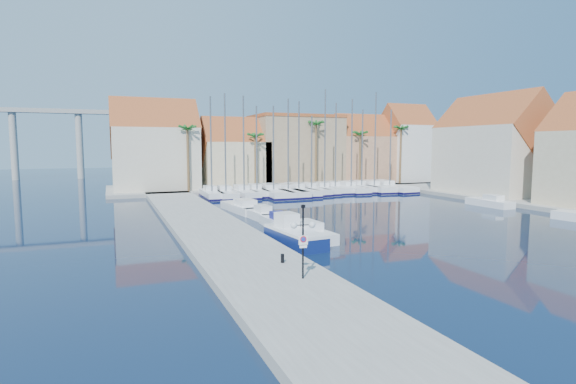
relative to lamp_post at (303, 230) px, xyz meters
name	(u,v)px	position (x,y,z in m)	size (l,w,h in m)	color
ground	(402,260)	(7.83, 2.73, -2.90)	(260.00, 260.00, 0.00)	black
quay_west	(210,228)	(-1.17, 16.23, -2.65)	(6.00, 77.00, 0.50)	gray
shore_north	(279,186)	(17.83, 50.73, -2.65)	(54.00, 16.00, 0.50)	gray
shore_east	(551,203)	(39.83, 17.73, -2.65)	(12.00, 60.00, 0.50)	gray
lamp_post	(303,230)	(0.00, 0.00, 0.00)	(1.23, 0.48, 3.66)	black
bollard	(282,258)	(0.14, 3.15, -2.15)	(0.20, 0.20, 0.49)	black
fishing_boat	(293,235)	(3.34, 9.28, -2.20)	(2.63, 6.22, 2.12)	navy
motorboat_west_0	(303,231)	(4.83, 10.98, -2.39)	(2.73, 7.12, 1.40)	white
motorboat_west_1	(277,222)	(4.53, 15.81, -2.39)	(1.64, 5.02, 1.40)	white
motorboat_west_2	(261,214)	(4.60, 20.33, -2.39)	(2.03, 5.20, 1.40)	white
motorboat_west_3	(243,207)	(4.39, 25.77, -2.39)	(3.07, 7.63, 1.40)	white
motorboat_east_1	(490,202)	(31.83, 19.19, -2.39)	(1.84, 5.69, 1.40)	white
sailboat_0	(211,193)	(3.88, 39.21, -2.26)	(2.35, 8.22, 13.30)	white
sailboat_1	(225,193)	(5.71, 38.86, -2.26)	(2.78, 8.62, 13.72)	white
sailboat_2	(243,192)	(8.16, 38.84, -2.28)	(2.56, 8.90, 13.50)	white
sailboat_3	(256,191)	(10.27, 39.63, -2.28)	(2.72, 8.28, 12.30)	white
sailboat_4	(272,192)	(12.29, 38.67, -2.34)	(3.67, 11.92, 12.30)	white
sailboat_5	(286,192)	(14.24, 38.18, -2.32)	(2.93, 10.73, 13.28)	white
sailboat_6	(297,191)	(16.17, 38.94, -2.33)	(3.41, 11.45, 13.05)	white
sailboat_7	(310,190)	(18.13, 38.92, -2.32)	(3.00, 9.33, 11.13)	white
sailboat_8	(323,189)	(20.33, 38.94, -2.23)	(2.88, 8.45, 14.90)	white
sailboat_9	(334,188)	(22.35, 39.53, -2.28)	(2.69, 8.85, 13.14)	white
sailboat_10	(349,188)	(24.69, 38.98, -2.29)	(2.99, 9.44, 13.72)	white
sailboat_11	(360,187)	(26.80, 39.51, -2.30)	(2.54, 8.85, 12.28)	white
sailboat_12	(372,187)	(28.64, 38.90, -2.29)	(3.51, 10.43, 14.83)	white
sailboat_13	(387,187)	(31.08, 38.67, -2.34)	(3.54, 11.58, 12.33)	white
building_0	(155,148)	(-2.17, 49.73, 3.62)	(12.30, 9.00, 13.50)	beige
building_1	(234,156)	(9.83, 49.73, 2.40)	(10.30, 8.00, 11.00)	#CAB58E
building_2	(295,150)	(20.83, 50.73, 3.36)	(14.20, 10.20, 11.50)	#997E5E
building_3	(360,152)	(32.83, 49.73, 2.96)	(10.30, 8.00, 12.00)	#B2795A
building_4	(406,145)	(41.83, 48.73, 4.07)	(8.30, 8.00, 14.00)	white
building_6	(493,149)	(39.83, 26.73, 3.62)	(9.00, 14.30, 13.50)	beige
palm_0	(187,130)	(1.83, 44.73, 6.18)	(2.60, 2.60, 10.15)	brown
palm_1	(255,138)	(11.83, 44.73, 5.24)	(2.60, 2.60, 9.15)	brown
palm_2	(316,126)	(21.83, 44.73, 7.12)	(2.60, 2.60, 11.15)	brown
palm_3	(360,135)	(29.83, 44.73, 5.71)	(2.60, 2.60, 9.65)	brown
palm_4	(401,130)	(37.83, 44.73, 6.65)	(2.60, 2.60, 10.65)	brown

